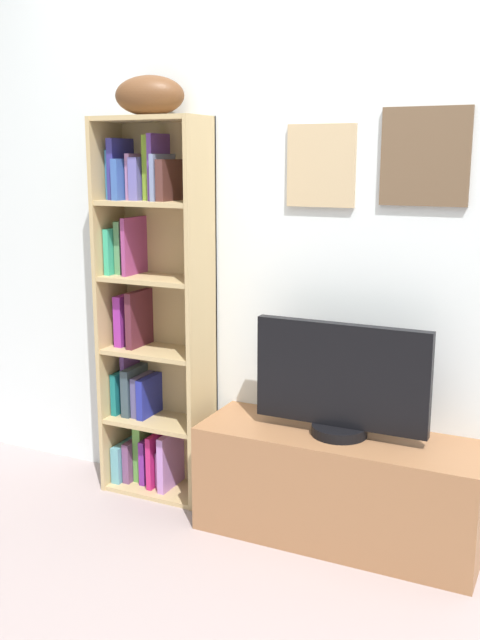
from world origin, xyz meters
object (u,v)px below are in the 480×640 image
(football, at_px, (150,96))
(tv_stand, at_px, (337,487))
(bookshelf, at_px, (150,318))
(television, at_px, (341,381))

(football, distance_m, tv_stand, 1.78)
(bookshelf, height_order, television, bookshelf)
(bookshelf, relative_size, television, 2.43)
(tv_stand, relative_size, television, 1.63)
(bookshelf, xyz_separation_m, television, (0.93, -0.10, -0.14))
(tv_stand, bearing_deg, football, 175.48)
(football, relative_size, tv_stand, 0.26)
(tv_stand, height_order, television, television)
(bookshelf, height_order, tv_stand, bookshelf)
(television, bearing_deg, bookshelf, 174.01)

